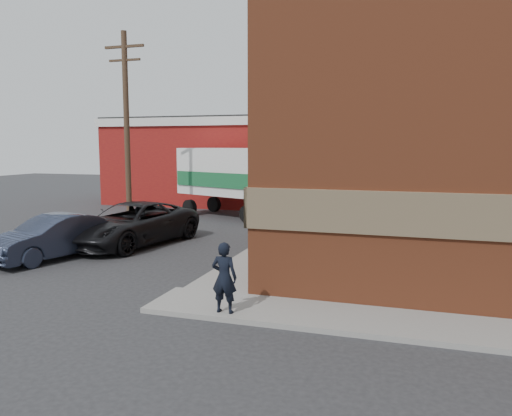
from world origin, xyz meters
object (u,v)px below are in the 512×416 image
Objects in this scene: box_truck at (239,178)px; sedan at (54,237)px; man at (224,277)px; brick_building at (506,122)px; warehouse at (238,161)px; utility_pole at (127,125)px; suv_a at (131,224)px.

sedan is at bearing -82.45° from box_truck.
man is at bearing -49.67° from box_truck.
box_truck is at bearing 160.76° from brick_building.
warehouse is at bearing 142.80° from brick_building.
utility_pole is 1.53× the size of suv_a.
brick_building is at bearing 39.73° from sedan.
warehouse is at bearing 82.23° from utility_pole.
utility_pole is at bearing 115.82° from sedan.
warehouse reaches higher than man.
warehouse is 15.08m from suv_a.
brick_building reaches higher than man.
brick_building is at bearing -37.20° from warehouse.
sedan is at bearing -79.31° from utility_pole.
utility_pole is 5.64× the size of man.
man reaches higher than sedan.
box_truck is (-11.94, 4.17, -2.56)m from brick_building.
man is 8.54m from sedan.
man reaches higher than suv_a.
man is at bearing -49.51° from utility_pole.
man is (-7.05, -10.48, -3.77)m from brick_building.
warehouse is (-14.50, 11.00, -1.87)m from brick_building.
box_truck reaches higher than man.
sedan is 11.34m from box_truck.
sedan is 0.76× the size of suv_a.
brick_building is 18.30m from warehouse.
sedan is 0.58× the size of box_truck.
brick_building is 2.03× the size of utility_pole.
box_truck reaches higher than suv_a.
warehouse is 3.64× the size of sedan.
suv_a is at bearing -57.05° from utility_pole.
warehouse is 17.87m from sedan.
brick_building is at bearing -0.02° from utility_pole.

